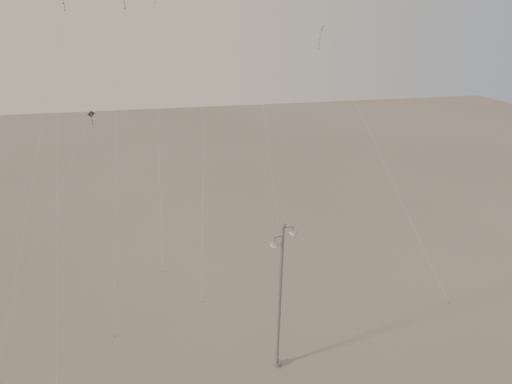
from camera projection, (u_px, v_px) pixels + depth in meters
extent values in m
plane|color=gray|center=(263.00, 360.00, 25.58)|extent=(160.00, 160.00, 0.00)
cylinder|color=gray|center=(278.00, 363.00, 25.17)|extent=(0.44, 0.44, 0.30)
cylinder|color=gray|center=(280.00, 302.00, 23.22)|extent=(0.31, 0.18, 9.97)
cylinder|color=gray|center=(284.00, 225.00, 21.22)|extent=(0.14, 0.14, 0.18)
cylinder|color=gray|center=(289.00, 227.00, 21.33)|extent=(0.50, 0.07, 0.07)
cylinder|color=gray|center=(293.00, 229.00, 21.44)|extent=(0.06, 0.06, 0.30)
ellipsoid|color=#A9A9A5|center=(293.00, 232.00, 21.50)|extent=(0.52, 0.52, 0.18)
cylinder|color=gray|center=(279.00, 236.00, 21.33)|extent=(0.59, 0.24, 0.07)
cylinder|color=gray|center=(275.00, 241.00, 21.28)|extent=(0.06, 0.06, 0.40)
ellipsoid|color=#A9A9A5|center=(274.00, 244.00, 21.36)|extent=(0.52, 0.52, 0.18)
cylinder|color=beige|center=(49.00, 87.00, 25.55)|extent=(8.19, 16.20, 32.06)
cylinder|color=beige|center=(116.00, 176.00, 24.31)|extent=(3.03, 2.45, 22.45)
cylinder|color=gray|center=(114.00, 336.00, 27.46)|extent=(0.06, 0.06, 0.10)
cylinder|color=beige|center=(205.00, 14.00, 26.62)|extent=(3.32, 8.42, 40.69)
cylinder|color=gray|center=(202.00, 302.00, 30.74)|extent=(0.06, 0.06, 0.10)
cylinder|color=maroon|center=(63.00, 1.00, 21.78)|extent=(0.08, 0.17, 1.09)
cylinder|color=beige|center=(57.00, 214.00, 20.43)|extent=(1.57, 11.43, 21.81)
cube|color=#332D2A|center=(322.00, 29.00, 34.69)|extent=(0.37, 0.78, 0.79)
cylinder|color=#332D2A|center=(319.00, 42.00, 35.07)|extent=(0.20, 0.03, 1.28)
cylinder|color=beige|center=(381.00, 158.00, 32.68)|extent=(6.33, 14.40, 19.15)
cylinder|color=gray|center=(448.00, 303.00, 30.66)|extent=(0.06, 0.06, 0.10)
cylinder|color=beige|center=(261.00, 95.00, 37.25)|extent=(1.86, 9.44, 26.96)
cylinder|color=gray|center=(280.00, 244.00, 38.62)|extent=(0.06, 0.06, 0.10)
cube|color=#332D2A|center=(91.00, 114.00, 30.24)|extent=(0.56, 0.12, 0.55)
cylinder|color=#332D2A|center=(92.00, 122.00, 30.63)|extent=(0.06, 0.15, 0.87)
cylinder|color=beige|center=(40.00, 237.00, 26.63)|extent=(6.51, 12.73, 13.39)
cylinder|color=beige|center=(158.00, 130.00, 33.39)|extent=(1.41, 7.77, 22.96)
cylinder|color=gray|center=(162.00, 272.00, 34.39)|extent=(0.06, 0.06, 0.10)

